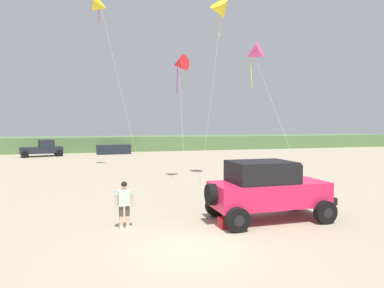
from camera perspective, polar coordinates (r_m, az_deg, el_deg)
name	(u,v)px	position (r m, az deg, el deg)	size (l,w,h in m)	color
ground_plane	(195,248)	(10.32, 0.43, -17.22)	(220.00, 220.00, 0.00)	tan
dune_ridge	(125,143)	(51.39, -11.28, 0.12)	(90.00, 7.79, 2.06)	#567A47
jeep	(267,189)	(13.19, 12.62, -7.41)	(4.85, 2.39, 2.26)	#EA2151
person_watching	(124,202)	(12.08, -11.40, -9.63)	(0.62, 0.31, 1.67)	#DBB28E
cooler_box	(227,222)	(12.24, 5.88, -13.04)	(0.56, 0.36, 0.38)	#B21E23
distant_pickup	(43,149)	(43.71, -23.95, -0.71)	(4.93, 3.42, 1.98)	#1E232D
distant_sedan	(114,149)	(44.59, -13.12, -0.89)	(4.20, 1.70, 1.20)	#1E232D
kite_purple_stunt	(221,11)	(23.42, 5.01, 21.53)	(2.88, 2.65, 11.85)	yellow
kite_red_delta	(179,64)	(22.20, -2.17, 13.39)	(1.60, 3.85, 8.22)	red
kite_orange_streamer	(101,6)	(29.87, -15.20, 21.61)	(3.10, 6.63, 13.85)	yellow
kite_black_sled	(253,54)	(24.60, 10.36, 14.80)	(1.91, 6.15, 9.44)	#E04C93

